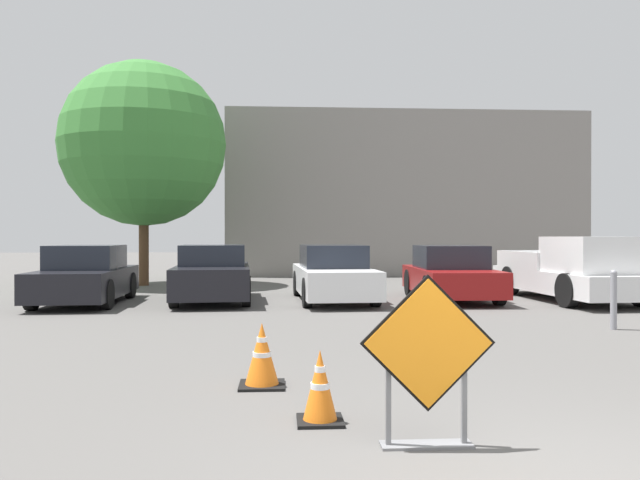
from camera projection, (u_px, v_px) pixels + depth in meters
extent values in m
plane|color=#565451|center=(365.00, 310.00, 13.68)|extent=(96.00, 96.00, 0.00)
cube|color=black|center=(428.00, 343.00, 4.80)|extent=(1.06, 0.02, 1.06)
cube|color=orange|center=(428.00, 343.00, 4.79)|extent=(1.00, 0.02, 1.00)
cube|color=slate|center=(426.00, 445.00, 4.85)|extent=(0.72, 0.20, 0.02)
cube|color=slate|center=(388.00, 395.00, 4.83)|extent=(0.04, 0.04, 0.81)
cube|color=slate|center=(464.00, 393.00, 4.87)|extent=(0.04, 0.04, 0.81)
cube|color=black|center=(320.00, 421.00, 5.47)|extent=(0.41, 0.41, 0.03)
cone|color=orange|center=(320.00, 384.00, 5.47)|extent=(0.30, 0.30, 0.61)
cylinder|color=white|center=(320.00, 369.00, 5.47)|extent=(0.10, 0.10, 0.05)
cylinder|color=white|center=(320.00, 386.00, 5.47)|extent=(0.17, 0.17, 0.05)
cube|color=black|center=(262.00, 385.00, 6.77)|extent=(0.49, 0.49, 0.03)
cone|color=orange|center=(262.00, 353.00, 6.77)|extent=(0.37, 0.37, 0.66)
cylinder|color=white|center=(262.00, 340.00, 6.77)|extent=(0.11, 0.11, 0.06)
cylinder|color=white|center=(262.00, 354.00, 6.77)|extent=(0.20, 0.20, 0.06)
cube|color=black|center=(85.00, 282.00, 14.99)|extent=(1.90, 4.16, 0.65)
cube|color=#1E232D|center=(86.00, 257.00, 15.08)|extent=(1.60, 1.94, 0.57)
cylinder|color=black|center=(107.00, 294.00, 13.80)|extent=(0.22, 0.68, 0.67)
cylinder|color=black|center=(32.00, 295.00, 13.64)|extent=(0.22, 0.68, 0.67)
cylinder|color=black|center=(130.00, 285.00, 16.33)|extent=(0.22, 0.68, 0.67)
cylinder|color=black|center=(67.00, 286.00, 16.17)|extent=(0.22, 0.68, 0.67)
cube|color=black|center=(213.00, 279.00, 15.54)|extent=(2.04, 4.35, 0.70)
cube|color=#1E232D|center=(213.00, 255.00, 15.64)|extent=(1.68, 2.05, 0.51)
cylinder|color=black|center=(246.00, 291.00, 14.34)|extent=(0.24, 0.72, 0.71)
cylinder|color=black|center=(174.00, 292.00, 14.13)|extent=(0.24, 0.72, 0.71)
cylinder|color=black|center=(246.00, 283.00, 16.95)|extent=(0.24, 0.72, 0.71)
cylinder|color=black|center=(184.00, 283.00, 16.74)|extent=(0.24, 0.72, 0.71)
cube|color=white|center=(333.00, 280.00, 15.67)|extent=(1.95, 4.65, 0.65)
cube|color=#1E232D|center=(333.00, 256.00, 15.78)|extent=(1.62, 2.18, 0.56)
cylinder|color=black|center=(375.00, 292.00, 14.35)|extent=(0.24, 0.69, 0.68)
cylinder|color=black|center=(307.00, 293.00, 14.18)|extent=(0.24, 0.69, 0.68)
cylinder|color=black|center=(355.00, 283.00, 17.17)|extent=(0.24, 0.69, 0.68)
cylinder|color=black|center=(298.00, 283.00, 16.99)|extent=(0.24, 0.69, 0.68)
cube|color=maroon|center=(451.00, 280.00, 15.86)|extent=(1.93, 4.11, 0.61)
cube|color=#1E232D|center=(450.00, 257.00, 15.95)|extent=(1.64, 1.91, 0.58)
cylinder|color=black|center=(499.00, 290.00, 14.63)|extent=(0.22, 0.72, 0.71)
cylinder|color=black|center=(429.00, 290.00, 14.57)|extent=(0.22, 0.72, 0.71)
cylinder|color=black|center=(470.00, 282.00, 17.14)|extent=(0.22, 0.72, 0.71)
cylinder|color=black|center=(410.00, 282.00, 17.09)|extent=(0.22, 0.72, 0.71)
cube|color=silver|center=(570.00, 281.00, 15.80)|extent=(2.23, 5.32, 0.55)
cube|color=silver|center=(596.00, 255.00, 14.63)|extent=(1.91, 2.18, 0.85)
cube|color=silver|center=(530.00, 258.00, 18.04)|extent=(1.86, 0.20, 0.45)
cube|color=silver|center=(583.00, 259.00, 16.94)|extent=(0.23, 2.51, 0.45)
cube|color=silver|center=(517.00, 260.00, 16.73)|extent=(0.23, 2.51, 0.45)
cylinder|color=black|center=(568.00, 290.00, 14.14)|extent=(0.28, 0.80, 0.79)
cylinder|color=black|center=(572.00, 280.00, 17.46)|extent=(0.28, 0.80, 0.79)
cylinder|color=black|center=(510.00, 281.00, 17.26)|extent=(0.28, 0.80, 0.79)
cylinder|color=gray|center=(614.00, 301.00, 10.87)|extent=(0.11, 0.11, 0.99)
sphere|color=gray|center=(614.00, 273.00, 10.86)|extent=(0.12, 0.12, 0.12)
cube|color=gray|center=(399.00, 196.00, 27.35)|extent=(14.80, 5.00, 6.72)
cylinder|color=#513823|center=(144.00, 246.00, 20.47)|extent=(0.32, 0.32, 2.63)
sphere|color=#387A33|center=(144.00, 144.00, 20.45)|extent=(5.38, 5.38, 5.38)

